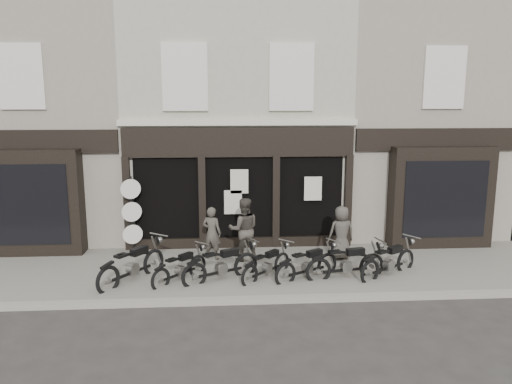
{
  "coord_description": "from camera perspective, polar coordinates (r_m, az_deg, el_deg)",
  "views": [
    {
      "loc": [
        -0.48,
        -12.37,
        4.77
      ],
      "look_at": [
        0.44,
        1.6,
        2.14
      ],
      "focal_mm": 35.0,
      "sensor_mm": 36.0,
      "label": 1
    }
  ],
  "objects": [
    {
      "name": "neighbour_right",
      "position": [
        19.51,
        16.91,
        8.05
      ],
      "size": [
        5.6,
        6.73,
        8.34
      ],
      "color": "gray",
      "rests_on": "ground"
    },
    {
      "name": "kerb",
      "position": [
        12.08,
        -1.21,
        -12.27
      ],
      "size": [
        30.0,
        0.25,
        0.13
      ],
      "primitive_type": "cube",
      "color": "gray",
      "rests_on": "ground_plane"
    },
    {
      "name": "neighbour_left",
      "position": [
        19.19,
        -21.77,
        7.72
      ],
      "size": [
        5.6,
        6.73,
        8.34
      ],
      "color": "gray",
      "rests_on": "ground"
    },
    {
      "name": "advert_sign_post",
      "position": [
        15.57,
        -13.97,
        -2.89
      ],
      "size": [
        0.58,
        0.39,
        2.48
      ],
      "rotation": [
        0.0,
        0.0,
        0.36
      ],
      "color": "black",
      "rests_on": "ground"
    },
    {
      "name": "motorcycle_5",
      "position": [
        13.5,
        10.3,
        -8.29
      ],
      "size": [
        2.21,
        0.76,
        1.07
      ],
      "rotation": [
        0.0,
        0.0,
        0.19
      ],
      "color": "black",
      "rests_on": "ground"
    },
    {
      "name": "motorcycle_4",
      "position": [
        13.36,
        5.91,
        -8.52
      ],
      "size": [
        1.88,
        1.28,
        1.0
      ],
      "rotation": [
        0.0,
        0.0,
        0.53
      ],
      "color": "black",
      "rests_on": "ground"
    },
    {
      "name": "motorcycle_3",
      "position": [
        13.35,
        1.26,
        -8.58
      ],
      "size": [
        1.52,
        1.55,
        0.93
      ],
      "rotation": [
        0.0,
        0.0,
        0.8
      ],
      "color": "black",
      "rests_on": "ground"
    },
    {
      "name": "central_building",
      "position": [
        18.34,
        -2.28,
        8.48
      ],
      "size": [
        7.3,
        6.22,
        8.34
      ],
      "color": "#B0AB97",
      "rests_on": "ground"
    },
    {
      "name": "pavement",
      "position": [
        14.08,
        -1.61,
        -8.89
      ],
      "size": [
        30.0,
        4.2,
        0.12
      ],
      "primitive_type": "cube",
      "color": "slate",
      "rests_on": "ground_plane"
    },
    {
      "name": "man_right",
      "position": [
        14.82,
        9.73,
        -4.6
      ],
      "size": [
        0.83,
        0.6,
        1.58
      ],
      "primitive_type": "imported",
      "rotation": [
        0.0,
        0.0,
        3.27
      ],
      "color": "#433E38",
      "rests_on": "pavement"
    },
    {
      "name": "man_left",
      "position": [
        14.67,
        -5.08,
        -4.68
      ],
      "size": [
        0.66,
        0.55,
        1.56
      ],
      "primitive_type": "imported",
      "rotation": [
        0.0,
        0.0,
        2.78
      ],
      "color": "#433F37",
      "rests_on": "pavement"
    },
    {
      "name": "motorcycle_6",
      "position": [
        13.94,
        14.95,
        -7.94
      ],
      "size": [
        1.92,
        1.42,
        1.04
      ],
      "rotation": [
        0.0,
        0.0,
        0.58
      ],
      "color": "black",
      "rests_on": "ground"
    },
    {
      "name": "man_centre",
      "position": [
        14.46,
        -1.41,
        -4.29
      ],
      "size": [
        0.93,
        0.74,
        1.85
      ],
      "primitive_type": "imported",
      "rotation": [
        0.0,
        0.0,
        3.18
      ],
      "color": "#403B34",
      "rests_on": "pavement"
    },
    {
      "name": "motorcycle_2",
      "position": [
        13.18,
        -3.95,
        -8.62
      ],
      "size": [
        2.04,
        1.32,
        1.07
      ],
      "rotation": [
        0.0,
        0.0,
        0.5
      ],
      "color": "black",
      "rests_on": "ground"
    },
    {
      "name": "motorcycle_1",
      "position": [
        13.29,
        -8.64,
        -8.81
      ],
      "size": [
        1.45,
        1.59,
        0.93
      ],
      "rotation": [
        0.0,
        0.0,
        0.85
      ],
      "color": "black",
      "rests_on": "ground"
    },
    {
      "name": "motorcycle_0",
      "position": [
        13.46,
        -13.91,
        -8.4
      ],
      "size": [
        1.61,
        2.04,
        1.12
      ],
      "rotation": [
        0.0,
        0.0,
        0.95
      ],
      "color": "black",
      "rests_on": "ground"
    },
    {
      "name": "ground_plane",
      "position": [
        13.26,
        -1.45,
        -10.43
      ],
      "size": [
        90.0,
        90.0,
        0.0
      ],
      "primitive_type": "plane",
      "color": "#2D2B28",
      "rests_on": "ground"
    }
  ]
}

